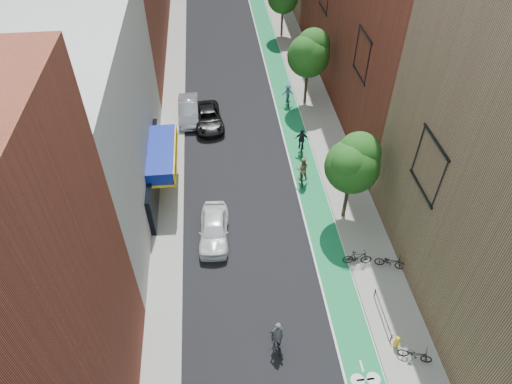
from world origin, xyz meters
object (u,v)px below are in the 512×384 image
object	(u,v)px
parked_car_black	(208,118)
fire_hydrant	(397,342)
cyclist_lead	(277,340)
cyclist_lane_far	(288,96)
cyclist_lane_mid	(302,144)
parked_car_white	(214,229)
parked_car_silver	(189,110)
cyclist_lane_near	(302,173)

from	to	relation	value
parked_car_black	fire_hydrant	world-z (taller)	parked_car_black
cyclist_lead	cyclist_lane_far	size ratio (longest dim) A/B	1.13
cyclist_lane_mid	cyclist_lane_far	distance (m)	7.00
cyclist_lane_far	parked_car_white	bearing A→B (deg)	66.07
cyclist_lead	parked_car_silver	bearing A→B (deg)	-89.06
cyclist_lane_near	cyclist_lane_far	xyz separation A→B (m)	(0.63, 10.47, -0.12)
parked_car_silver	cyclist_lane_near	distance (m)	12.23
cyclist_lane_far	fire_hydrant	size ratio (longest dim) A/B	2.36
parked_car_silver	cyclist_lane_far	bearing A→B (deg)	7.82
parked_car_white	cyclist_lane_mid	size ratio (longest dim) A/B	2.10
cyclist_lane_mid	fire_hydrant	world-z (taller)	cyclist_lane_mid
cyclist_lane_far	fire_hydrant	bearing A→B (deg)	95.87
parked_car_white	cyclist_lane_near	distance (m)	7.91
parked_car_silver	parked_car_white	bearing A→B (deg)	-83.92
parked_car_silver	fire_hydrant	xyz separation A→B (m)	(10.58, -22.35, -0.20)
cyclist_lane_near	fire_hydrant	distance (m)	13.40
parked_car_black	parked_car_white	bearing A→B (deg)	-95.81
cyclist_lane_far	fire_hydrant	distance (m)	23.70
cyclist_lead	cyclist_lane_near	distance (m)	12.99
cyclist_lane_mid	cyclist_lane_far	bearing A→B (deg)	-77.61
cyclist_lane_near	fire_hydrant	size ratio (longest dim) A/B	2.71
parked_car_white	fire_hydrant	bearing A→B (deg)	-39.81
cyclist_lane_far	parked_car_silver	bearing A→B (deg)	9.65
parked_car_white	cyclist_lane_far	distance (m)	16.63
parked_car_black	parked_car_silver	distance (m)	1.99
parked_car_silver	cyclist_lane_mid	bearing A→B (deg)	-34.05
cyclist_lane_mid	parked_car_silver	bearing A→B (deg)	-20.82
cyclist_lane_mid	fire_hydrant	bearing A→B (deg)	109.31
cyclist_lane_near	fire_hydrant	world-z (taller)	cyclist_lane_near
parked_car_black	cyclist_lane_far	world-z (taller)	cyclist_lane_far
fire_hydrant	cyclist_lane_near	bearing A→B (deg)	100.86
parked_car_silver	cyclist_lane_mid	world-z (taller)	cyclist_lane_mid
parked_car_silver	cyclist_lane_far	size ratio (longest dim) A/B	2.47
parked_car_white	cyclist_lane_far	xyz separation A→B (m)	(7.08, 15.05, 0.06)
parked_car_black	cyclist_lane_far	distance (m)	7.50
cyclist_lane_near	cyclist_lane_far	distance (m)	10.49
cyclist_lead	cyclist_lane_near	size ratio (longest dim) A/B	0.98
cyclist_lane_mid	fire_hydrant	distance (m)	16.74
parked_car_white	parked_car_black	world-z (taller)	parked_car_white
parked_car_black	cyclist_lane_near	bearing A→B (deg)	-56.96
cyclist_lead	cyclist_lane_near	xyz separation A→B (m)	(3.56, 12.49, 0.21)
parked_car_silver	cyclist_lead	xyz separation A→B (m)	(4.49, -21.69, -0.04)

